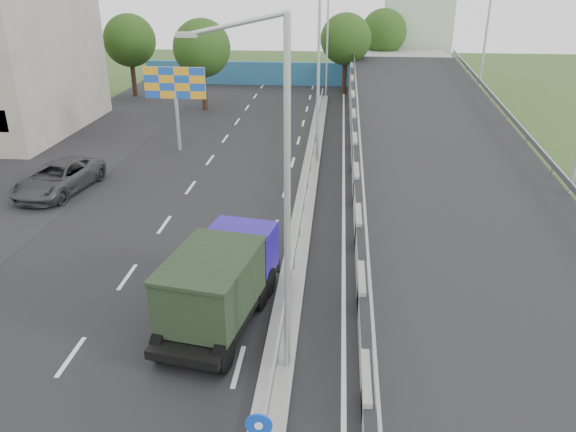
# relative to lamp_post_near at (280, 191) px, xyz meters

# --- Properties ---
(road_surface) EXTENTS (26.00, 90.00, 0.04)m
(road_surface) POSITION_rel_lamp_post_near_xyz_m (-3.11, 14.00, -5.81)
(road_surface) COLOR black
(road_surface) RESTS_ON ground
(parking_strip) EXTENTS (8.00, 90.00, 0.05)m
(parking_strip) POSITION_rel_lamp_post_near_xyz_m (-16.11, 14.00, -5.81)
(parking_strip) COLOR black
(parking_strip) RESTS_ON ground
(median) EXTENTS (1.00, 44.00, 0.20)m
(median) POSITION_rel_lamp_post_near_xyz_m (-0.11, 18.00, -5.71)
(median) COLOR gray
(median) RESTS_ON ground
(overpass_ramp) EXTENTS (10.00, 50.00, 3.50)m
(overpass_ramp) POSITION_rel_lamp_post_near_xyz_m (7.39, 18.00, -4.06)
(overpass_ramp) COLOR gray
(overpass_ramp) RESTS_ON ground
(median_guardrail) EXTENTS (0.09, 44.00, 0.71)m
(median_guardrail) POSITION_rel_lamp_post_near_xyz_m (-0.11, 18.00, -5.06)
(median_guardrail) COLOR gray
(median_guardrail) RESTS_ON median
(lamp_post_near) EXTENTS (2.74, 0.18, 10.08)m
(lamp_post_near) POSITION_rel_lamp_post_near_xyz_m (0.00, 0.00, 0.00)
(lamp_post_near) COLOR #B2B5B7
(lamp_post_near) RESTS_ON median
(lamp_post_mid) EXTENTS (2.74, 0.18, 10.08)m
(lamp_post_mid) POSITION_rel_lamp_post_near_xyz_m (0.00, 20.00, 0.00)
(lamp_post_mid) COLOR #B2B5B7
(lamp_post_mid) RESTS_ON median
(lamp_post_far) EXTENTS (2.74, 0.18, 10.08)m
(lamp_post_far) POSITION_rel_lamp_post_near_xyz_m (0.00, 40.00, 0.00)
(lamp_post_far) COLOR #B2B5B7
(lamp_post_far) RESTS_ON median
(blue_wall) EXTENTS (30.00, 0.50, 2.40)m
(blue_wall) POSITION_rel_lamp_post_near_xyz_m (-4.11, 46.00, -4.61)
(blue_wall) COLOR teal
(blue_wall) RESTS_ON ground
(church) EXTENTS (7.00, 7.00, 13.80)m
(church) POSITION_rel_lamp_post_near_xyz_m (9.89, 54.00, -0.50)
(church) COLOR #B2CCAD
(church) RESTS_ON ground
(billboard) EXTENTS (4.00, 0.24, 5.50)m
(billboard) POSITION_rel_lamp_post_near_xyz_m (-9.11, 22.00, -1.62)
(billboard) COLOR #B2B5B7
(billboard) RESTS_ON ground
(tree_left_mid) EXTENTS (4.80, 4.80, 7.60)m
(tree_left_mid) POSITION_rel_lamp_post_near_xyz_m (-10.11, 34.00, -0.63)
(tree_left_mid) COLOR black
(tree_left_mid) RESTS_ON ground
(tree_median_far) EXTENTS (4.80, 4.80, 7.60)m
(tree_median_far) POSITION_rel_lamp_post_near_xyz_m (1.89, 42.00, -0.63)
(tree_median_far) COLOR black
(tree_median_far) RESTS_ON ground
(tree_left_far) EXTENTS (4.80, 4.80, 7.60)m
(tree_left_far) POSITION_rel_lamp_post_near_xyz_m (-18.11, 39.00, -0.63)
(tree_left_far) COLOR black
(tree_left_far) RESTS_ON ground
(tree_ramp_far) EXTENTS (4.80, 4.80, 7.60)m
(tree_ramp_far) POSITION_rel_lamp_post_near_xyz_m (5.89, 49.00, -0.63)
(tree_ramp_far) COLOR black
(tree_ramp_far) RESTS_ON ground
(dump_truck) EXTENTS (3.40, 6.74, 2.84)m
(dump_truck) POSITION_rel_lamp_post_near_xyz_m (-2.28, 2.49, -4.24)
(dump_truck) COLOR black
(dump_truck) RESTS_ON ground
(parked_car_c) EXTENTS (3.51, 6.21, 1.64)m
(parked_car_c) POSITION_rel_lamp_post_near_xyz_m (-13.55, 13.79, -4.99)
(parked_car_c) COLOR #37373C
(parked_car_c) RESTS_ON ground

